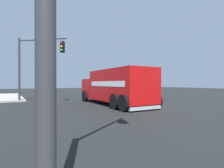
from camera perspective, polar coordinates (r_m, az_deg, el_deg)
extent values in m
plane|color=black|center=(13.59, 10.21, -6.80)|extent=(100.00, 100.00, 0.00)
cube|color=red|center=(13.08, 2.54, -0.43)|extent=(6.12, 2.61, 2.32)
cube|color=red|center=(16.74, -4.81, -1.35)|extent=(1.98, 2.46, 1.70)
cube|color=black|center=(17.52, -5.95, -0.16)|extent=(0.15, 2.02, 0.88)
cube|color=#B2B2B7|center=(10.79, 10.69, -7.61)|extent=(0.28, 2.31, 0.21)
cube|color=white|center=(12.49, -2.20, 0.07)|extent=(5.07, 0.19, 0.36)
cube|color=white|center=(13.75, 6.86, 0.08)|extent=(5.07, 0.19, 0.36)
cylinder|color=black|center=(16.26, -8.74, -3.87)|extent=(1.01, 0.31, 1.00)
cylinder|color=black|center=(17.27, -0.97, -3.62)|extent=(1.01, 0.31, 1.00)
cylinder|color=black|center=(11.29, 0.90, -5.69)|extent=(1.01, 0.31, 1.00)
cylinder|color=black|center=(12.69, 10.71, -5.03)|extent=(1.01, 0.31, 1.00)
cylinder|color=black|center=(10.39, 3.79, -6.20)|extent=(1.01, 0.31, 1.00)
cylinder|color=black|center=(11.91, 13.94, -5.38)|extent=(1.01, 0.31, 1.00)
cylinder|color=#38383D|center=(17.94, -27.82, 4.30)|extent=(0.20, 0.20, 5.61)
cylinder|color=#38383D|center=(17.02, -21.70, 13.24)|extent=(3.08, 3.48, 0.12)
cylinder|color=#38383D|center=(16.08, -15.75, 13.57)|extent=(0.03, 0.03, 0.25)
cube|color=black|center=(15.95, -15.75, 11.47)|extent=(0.42, 0.42, 0.95)
sphere|color=red|center=(15.86, -16.05, 12.70)|extent=(0.20, 0.20, 0.20)
sphere|color=#EFA314|center=(15.80, -16.05, 11.60)|extent=(0.20, 0.20, 0.20)
sphere|color=#19CC4C|center=(15.74, -16.05, 10.49)|extent=(0.20, 0.20, 0.20)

